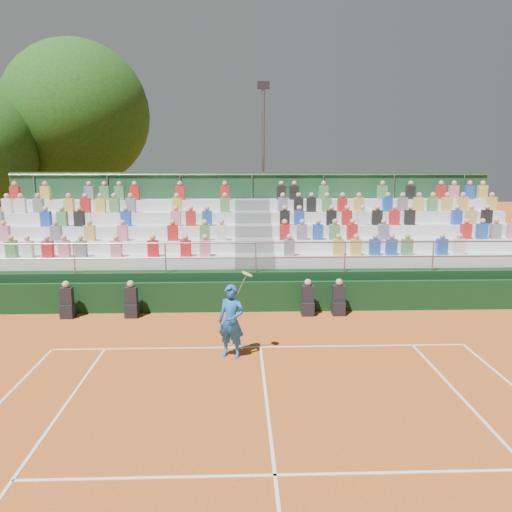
{
  "coord_description": "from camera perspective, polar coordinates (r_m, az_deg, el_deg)",
  "views": [
    {
      "loc": [
        -0.54,
        -12.57,
        4.93
      ],
      "look_at": [
        0.0,
        3.5,
        1.8
      ],
      "focal_mm": 35.0,
      "sensor_mm": 36.0,
      "label": 1
    }
  ],
  "objects": [
    {
      "name": "ground",
      "position": [
        13.51,
        0.51,
        -10.38
      ],
      "size": [
        90.0,
        90.0,
        0.0
      ],
      "primitive_type": "plane",
      "color": "#BD581F",
      "rests_on": "ground"
    },
    {
      "name": "courtside_wall",
      "position": [
        16.39,
        0.04,
        -4.67
      ],
      "size": [
        20.0,
        0.15,
        1.0
      ],
      "primitive_type": "cube",
      "color": "black",
      "rests_on": "ground"
    },
    {
      "name": "line_officials",
      "position": [
        15.98,
        -5.05,
        -5.21
      ],
      "size": [
        9.01,
        0.4,
        1.19
      ],
      "color": "black",
      "rests_on": "ground"
    },
    {
      "name": "grandstand",
      "position": [
        19.4,
        -0.28,
        -0.4
      ],
      "size": [
        20.0,
        5.2,
        4.4
      ],
      "color": "black",
      "rests_on": "ground"
    },
    {
      "name": "tennis_player",
      "position": [
        12.61,
        -2.82,
        -7.44
      ],
      "size": [
        0.93,
        0.66,
        2.22
      ],
      "color": "#1754B3",
      "rests_on": "ground"
    },
    {
      "name": "tree_east",
      "position": [
        28.95,
        -19.79,
        14.97
      ],
      "size": [
        7.59,
        7.59,
        11.05
      ],
      "color": "#322212",
      "rests_on": "ground"
    },
    {
      "name": "floodlight_mast",
      "position": [
        25.4,
        0.83,
        11.18
      ],
      "size": [
        0.6,
        0.25,
        8.64
      ],
      "color": "gray",
      "rests_on": "ground"
    }
  ]
}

